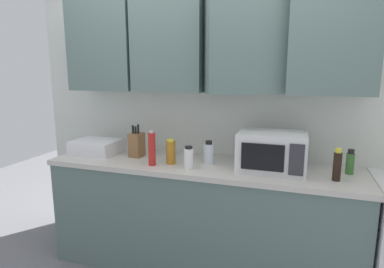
{
  "coord_description": "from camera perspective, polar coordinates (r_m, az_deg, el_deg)",
  "views": [
    {
      "loc": [
        0.7,
        -2.65,
        1.62
      ],
      "look_at": [
        -0.09,
        -0.25,
        1.12
      ],
      "focal_mm": 30.22,
      "sensor_mm": 36.0,
      "label": 1
    }
  ],
  "objects": [
    {
      "name": "bottle_clear_tall",
      "position": [
        2.52,
        2.97,
        -3.43
      ],
      "size": [
        0.08,
        0.08,
        0.18
      ],
      "color": "silver",
      "rests_on": "counter_run"
    },
    {
      "name": "bottle_red_sauce",
      "position": [
        2.49,
        -7.1,
        -2.61
      ],
      "size": [
        0.06,
        0.06,
        0.27
      ],
      "color": "red",
      "rests_on": "counter_run"
    },
    {
      "name": "microwave",
      "position": [
        2.42,
        13.92,
        -3.01
      ],
      "size": [
        0.48,
        0.37,
        0.28
      ],
      "color": "silver",
      "rests_on": "counter_run"
    },
    {
      "name": "bottle_green_oil",
      "position": [
        2.53,
        26.12,
        -4.52
      ],
      "size": [
        0.06,
        0.06,
        0.18
      ],
      "color": "#386B2D",
      "rests_on": "counter_run"
    },
    {
      "name": "knife_block",
      "position": [
        2.77,
        -9.74,
        -1.84
      ],
      "size": [
        0.11,
        0.13,
        0.28
      ],
      "color": "brown",
      "rests_on": "counter_run"
    },
    {
      "name": "bottle_amber_vinegar",
      "position": [
        2.53,
        -3.77,
        -3.16
      ],
      "size": [
        0.07,
        0.07,
        0.2
      ],
      "color": "#AD701E",
      "rests_on": "counter_run"
    },
    {
      "name": "bottle_soy_dark",
      "position": [
        2.34,
        24.24,
        -5.09
      ],
      "size": [
        0.05,
        0.05,
        0.22
      ],
      "color": "black",
      "rests_on": "counter_run"
    },
    {
      "name": "wall_back_with_cabinets",
      "position": [
        2.67,
        3.08,
        10.23
      ],
      "size": [
        3.3,
        0.54,
        2.6
      ],
      "color": "silver",
      "rests_on": "ground_plane"
    },
    {
      "name": "counter_run",
      "position": [
        2.72,
        1.52,
        -14.3
      ],
      "size": [
        2.43,
        0.63,
        0.9
      ],
      "color": "slate",
      "rests_on": "ground_plane"
    },
    {
      "name": "bottle_white_jar",
      "position": [
        2.4,
        -0.58,
        -4.22
      ],
      "size": [
        0.07,
        0.07,
        0.17
      ],
      "color": "white",
      "rests_on": "counter_run"
    },
    {
      "name": "dish_rack",
      "position": [
        2.95,
        -16.57,
        -2.2
      ],
      "size": [
        0.38,
        0.3,
        0.12
      ],
      "primitive_type": "cube",
      "color": "silver",
      "rests_on": "counter_run"
    }
  ]
}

